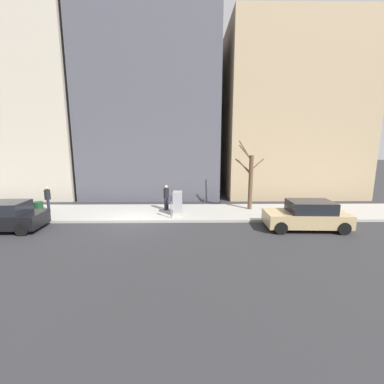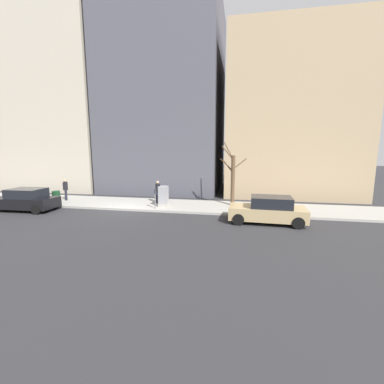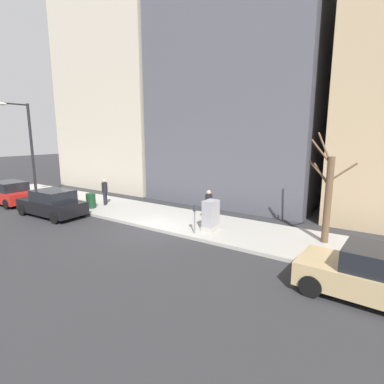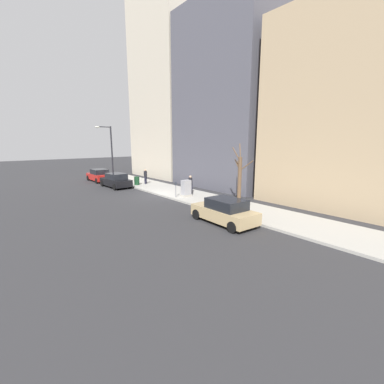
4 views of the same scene
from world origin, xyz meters
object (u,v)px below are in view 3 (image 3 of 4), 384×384
Objects in this scene: parked_car_tan at (381,277)px; parked_car_black at (52,203)px; trash_bin at (91,201)px; office_tower_right at (137,45)px; office_block_center at (252,70)px; utility_box at (211,216)px; pedestrian_midblock at (105,190)px; streetlamp at (27,143)px; pedestrian_near_meter at (209,204)px; parked_car_red at (9,193)px; bare_tree at (328,195)px; parking_meter at (195,216)px.

parked_car_black is at bearing 92.33° from parked_car_tan.
office_tower_right is at bearing 28.06° from trash_bin.
parked_car_tan is 17.60m from office_block_center.
office_tower_right reaches higher than parked_car_tan.
trash_bin is at bearing 84.51° from parked_car_tan.
utility_box reaches higher than parked_car_tan.
pedestrian_midblock is at bearing -148.99° from office_tower_right.
office_tower_right reaches higher than utility_box.
pedestrian_near_meter is (2.12, -13.15, -2.93)m from streetlamp.
pedestrian_midblock is at bearing 85.30° from utility_box.
office_tower_right is at bearing 18.88° from parked_car_black.
office_tower_right reaches higher than pedestrian_midblock.
streetlamp is at bearing 88.26° from parked_car_tan.
parked_car_tan is at bearing -109.71° from utility_box.
parked_car_red is 19.56m from bare_tree.
parked_car_black is at bearing 151.81° from office_block_center.
office_block_center is (8.66, 1.66, 8.14)m from pedestrian_near_meter.
parking_meter is 0.21× the size of streetlamp.
parked_car_tan reaches higher than parking_meter.
parked_car_tan is 1.02× the size of parked_car_red.
parked_car_red is at bearing 84.26° from pedestrian_midblock.
pedestrian_near_meter is 0.07× the size of office_tower_right.
parked_car_black is 14.36m from bare_tree.
office_block_center is (9.09, -5.86, 8.14)m from pedestrian_midblock.
parked_car_red is 16.72m from office_tower_right.
streetlamp is at bearing 71.34° from parked_car_black.
office_block_center is 0.73× the size of office_tower_right.
streetlamp is 3.92× the size of pedestrian_midblock.
parked_car_red is at bearing 175.93° from office_tower_right.
utility_box is 5.10m from bare_tree.
parked_car_red is at bearing -47.17° from pedestrian_near_meter.
utility_box is (2.36, -14.40, 0.11)m from parked_car_red.
office_tower_right is at bearing 55.18° from utility_box.
parked_car_red is (0.12, 21.31, 0.00)m from parked_car_tan.
parked_car_black is at bearing 105.45° from utility_box.
streetlamp is 13.64m from pedestrian_near_meter.
trash_bin is 0.04× the size of office_tower_right.
utility_box reaches higher than trash_bin.
bare_tree reaches higher than parked_car_black.
parked_car_black is 8.84m from parking_meter.
pedestrian_midblock is at bearing 79.11° from parking_meter.
pedestrian_near_meter is at bearing -68.35° from parked_car_black.
office_block_center reaches higher than parking_meter.
office_tower_right is (10.45, -0.38, 8.55)m from streetlamp.
trash_bin is (0.62, -5.62, -3.42)m from streetlamp.
office_tower_right is at bearing -4.03° from parked_car_red.
bare_tree is at bearing 120.88° from pedestrian_near_meter.
bare_tree is 0.25× the size of office_block_center.
parked_car_black is at bearing 100.72° from parking_meter.
bare_tree is 2.74× the size of pedestrian_near_meter.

